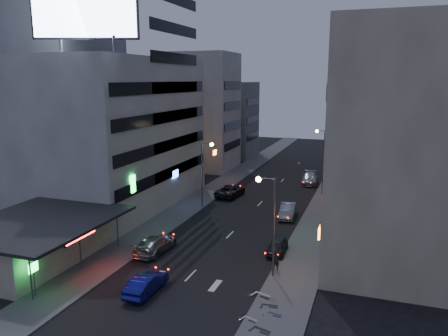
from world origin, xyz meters
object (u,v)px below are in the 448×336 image
at_px(parked_car_right_near, 277,246).
at_px(scooter_silver_a, 258,314).
at_px(parked_car_right_mid, 288,211).
at_px(person, 276,260).
at_px(scooter_black_b, 278,298).
at_px(scooter_silver_b, 272,289).
at_px(scooter_blue, 283,308).
at_px(scooter_black_a, 272,324).
at_px(parked_car_right_far, 310,178).
at_px(road_car_silver, 155,244).
at_px(parked_car_left, 230,191).
at_px(road_car_blue, 146,284).

relative_size(parked_car_right_near, scooter_silver_a, 2.46).
relative_size(parked_car_right_mid, person, 2.77).
xyz_separation_m(scooter_black_b, scooter_silver_b, (-0.68, 1.04, 0.10)).
bearing_deg(scooter_blue, scooter_black_a, -177.65).
relative_size(parked_car_right_mid, parked_car_right_far, 0.85).
bearing_deg(scooter_black_a, scooter_silver_a, 66.07).
bearing_deg(road_car_silver, scooter_black_a, 147.01).
height_order(parked_car_right_mid, scooter_black_b, parked_car_right_mid).
relative_size(parked_car_right_mid, scooter_silver_a, 2.99).
xyz_separation_m(parked_car_right_mid, parked_car_left, (-9.12, 6.59, 0.01)).
relative_size(parked_car_right_far, scooter_black_a, 3.04).
xyz_separation_m(parked_car_right_near, parked_car_right_far, (-1.24, 28.20, 0.15)).
bearing_deg(road_car_silver, scooter_blue, 154.36).
bearing_deg(scooter_silver_a, parked_car_right_mid, 27.74).
xyz_separation_m(parked_car_left, road_car_silver, (-0.30, -20.77, -0.02)).
relative_size(parked_car_left, road_car_blue, 1.29).
bearing_deg(scooter_black_a, road_car_silver, 71.42).
bearing_deg(scooter_silver_b, parked_car_right_near, 29.79).
bearing_deg(road_car_blue, parked_car_right_mid, -106.00).
xyz_separation_m(road_car_silver, person, (11.30, -0.41, 0.21)).
distance_m(scooter_blue, scooter_silver_b, 2.48).
xyz_separation_m(scooter_blue, scooter_black_b, (-0.54, 1.12, 0.03)).
relative_size(person, scooter_black_b, 0.99).
bearing_deg(scooter_blue, scooter_silver_a, 140.44).
distance_m(parked_car_right_near, person, 3.89).
height_order(parked_car_right_mid, parked_car_right_far, parked_car_right_far).
relative_size(scooter_blue, scooter_silver_b, 0.80).
bearing_deg(parked_car_left, scooter_silver_a, 117.01).
height_order(parked_car_right_near, road_car_silver, road_car_silver).
distance_m(road_car_silver, scooter_blue, 15.06).
height_order(scooter_black_b, scooter_silver_b, scooter_silver_b).
bearing_deg(scooter_silver_a, person, 25.99).
bearing_deg(scooter_blue, road_car_silver, 69.71).
bearing_deg(scooter_silver_b, scooter_silver_a, -162.22).
height_order(road_car_blue, road_car_silver, road_car_silver).
xyz_separation_m(scooter_silver_a, scooter_black_b, (0.80, 2.36, 0.04)).
height_order(scooter_silver_a, scooter_black_b, scooter_black_b).
xyz_separation_m(parked_car_right_mid, road_car_blue, (-6.35, -21.34, -0.06)).
height_order(parked_car_right_far, road_car_silver, parked_car_right_far).
relative_size(parked_car_left, person, 3.33).
relative_size(road_car_silver, scooter_black_b, 3.07).
distance_m(road_car_silver, person, 11.31).
xyz_separation_m(parked_car_right_near, scooter_black_b, (2.15, -9.38, -0.02)).
distance_m(parked_car_right_near, road_car_silver, 11.14).
bearing_deg(parked_car_right_mid, parked_car_right_near, -88.72).
bearing_deg(scooter_silver_b, parked_car_right_far, 24.06).
distance_m(person, scooter_black_b, 5.76).
xyz_separation_m(parked_car_right_mid, scooter_black_a, (3.66, -23.49, -0.10)).
distance_m(parked_car_left, scooter_silver_a, 31.35).
height_order(parked_car_left, scooter_silver_a, parked_car_left).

